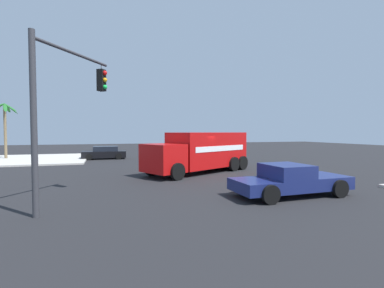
% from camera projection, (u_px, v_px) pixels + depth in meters
% --- Properties ---
extents(ground_plane, '(100.00, 100.00, 0.00)m').
position_uv_depth(ground_plane, '(193.00, 173.00, 19.00)').
color(ground_plane, black).
extents(sidewalk_corner_far, '(11.47, 11.47, 0.14)m').
position_uv_depth(sidewalk_corner_far, '(26.00, 159.00, 27.61)').
color(sidewalk_corner_far, beige).
rests_on(sidewalk_corner_far, ground).
extents(delivery_truck, '(5.95, 8.24, 2.74)m').
position_uv_depth(delivery_truck, '(201.00, 151.00, 19.26)').
color(delivery_truck, red).
rests_on(delivery_truck, ground).
extents(traffic_light_primary, '(3.43, 2.42, 6.04)m').
position_uv_depth(traffic_light_primary, '(62.00, 99.00, 10.14)').
color(traffic_light_primary, '#38383D').
rests_on(traffic_light_primary, ground).
extents(pickup_navy, '(2.36, 5.25, 1.38)m').
position_uv_depth(pickup_navy, '(290.00, 179.00, 12.19)').
color(pickup_navy, navy).
rests_on(pickup_navy, ground).
extents(sedan_black, '(2.07, 4.31, 1.31)m').
position_uv_depth(sedan_black, '(104.00, 153.00, 28.80)').
color(sedan_black, black).
rests_on(sedan_black, ground).
extents(palm_tree_far, '(2.69, 2.68, 5.53)m').
position_uv_depth(palm_tree_far, '(5.00, 120.00, 27.93)').
color(palm_tree_far, '#7A6647').
rests_on(palm_tree_far, sidewalk_corner_far).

